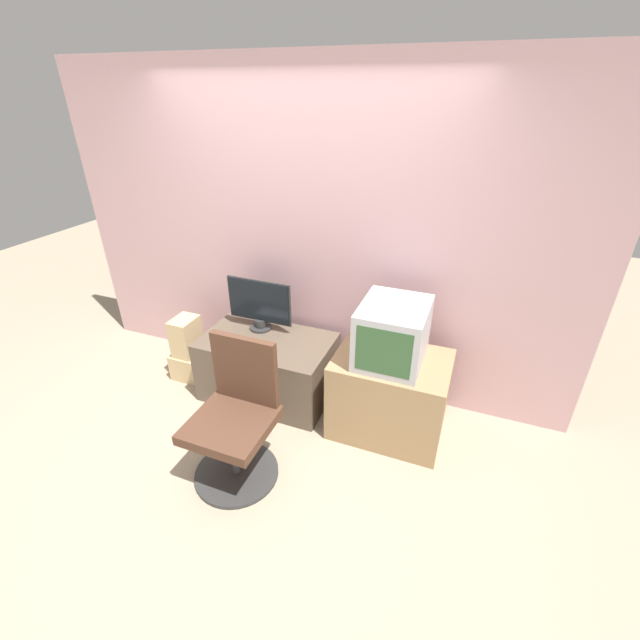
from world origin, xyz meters
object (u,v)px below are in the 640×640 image
(keyboard, at_px, (245,344))
(mouse, at_px, (273,348))
(main_monitor, at_px, (259,305))
(office_chair, at_px, (236,422))
(crt_tv, at_px, (393,333))
(cardboard_box_lower, at_px, (191,364))

(keyboard, height_order, mouse, mouse)
(main_monitor, relative_size, mouse, 10.86)
(mouse, height_order, office_chair, office_chair)
(keyboard, distance_m, office_chair, 0.77)
(keyboard, bearing_deg, mouse, 5.51)
(crt_tv, bearing_deg, cardboard_box_lower, 179.38)
(keyboard, xyz_separation_m, crt_tv, (1.16, 0.09, 0.31))
(main_monitor, height_order, cardboard_box_lower, main_monitor)
(main_monitor, relative_size, cardboard_box_lower, 2.06)
(mouse, xyz_separation_m, cardboard_box_lower, (-0.92, 0.09, -0.44))
(crt_tv, bearing_deg, mouse, -175.90)
(crt_tv, distance_m, office_chair, 1.22)
(mouse, distance_m, crt_tv, 0.96)
(keyboard, xyz_separation_m, office_chair, (0.33, -0.69, -0.13))
(keyboard, height_order, office_chair, office_chair)
(mouse, bearing_deg, office_chair, -83.64)
(main_monitor, bearing_deg, keyboard, -88.05)
(mouse, distance_m, cardboard_box_lower, 1.02)
(keyboard, bearing_deg, cardboard_box_lower, 170.85)
(main_monitor, xyz_separation_m, office_chair, (0.34, -0.98, -0.35))
(main_monitor, distance_m, office_chair, 1.09)
(main_monitor, bearing_deg, cardboard_box_lower, -164.67)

